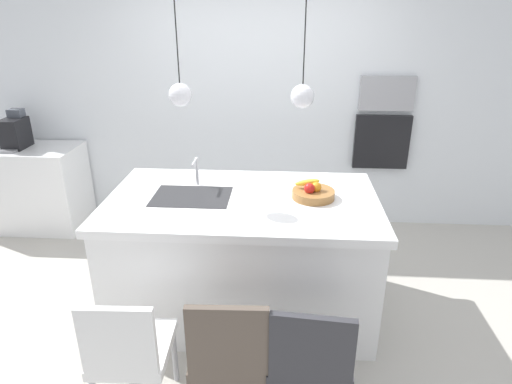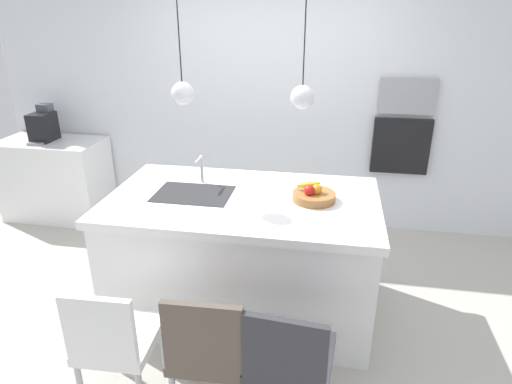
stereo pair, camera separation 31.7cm
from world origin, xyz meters
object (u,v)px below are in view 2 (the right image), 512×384
fruit_bowl (313,195)px  microwave (407,96)px  oven (401,146)px  chair_middle (210,349)px  coffee_machine (43,126)px  chair_far (289,360)px  chair_near (115,339)px

fruit_bowl → microwave: microwave is taller
oven → chair_middle: 2.96m
fruit_bowl → coffee_machine: coffee_machine is taller
coffee_machine → oven: 3.75m
fruit_bowl → oven: bearing=63.0°
coffee_machine → fruit_bowl: bearing=-22.9°
fruit_bowl → oven: size_ratio=0.55×
fruit_bowl → chair_middle: size_ratio=0.35×
fruit_bowl → microwave: (0.79, 1.54, 0.44)m
microwave → chair_far: microwave is taller
microwave → oven: size_ratio=0.96×
coffee_machine → chair_near: 3.08m
chair_far → chair_middle: bearing=180.0°
oven → chair_far: (-0.83, -2.64, -0.44)m
fruit_bowl → chair_middle: (-0.48, -1.10, -0.49)m
microwave → chair_middle: size_ratio=0.61×
coffee_machine → chair_near: coffee_machine is taller
fruit_bowl → coffee_machine: 3.20m
fruit_bowl → microwave: bearing=63.0°
coffee_machine → chair_middle: size_ratio=0.43×
microwave → chair_near: size_ratio=0.63×
chair_middle → chair_near: bearing=-179.9°
chair_near → chair_far: chair_far is taller
microwave → chair_middle: (-1.26, -2.64, -0.93)m
oven → chair_middle: oven is taller
fruit_bowl → oven: oven is taller
fruit_bowl → chair_far: size_ratio=0.35×
chair_middle → chair_far: 0.44m
fruit_bowl → chair_near: (-1.04, -1.10, -0.51)m
fruit_bowl → coffee_machine: (-2.95, 1.25, 0.06)m
microwave → chair_middle: 3.07m
chair_far → chair_near: bearing=-180.0°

